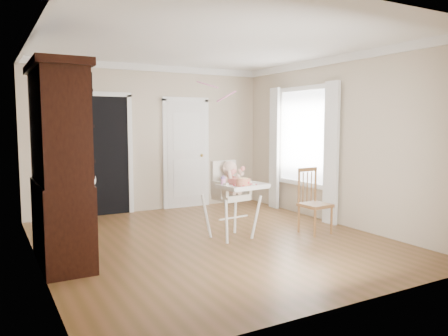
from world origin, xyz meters
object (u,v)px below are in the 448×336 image
sippy_cup (223,181)px  dining_chair (314,203)px  cake (243,182)px  high_chair (231,190)px  china_cabinet (60,165)px

sippy_cup → dining_chair: (1.42, -0.22, -0.40)m
cake → sippy_cup: size_ratio=1.54×
high_chair → sippy_cup: size_ratio=7.01×
cake → high_chair: bearing=92.6°
cake → dining_chair: dining_chair is taller
dining_chair → china_cabinet: bearing=171.2°
high_chair → cake: bearing=-94.8°
high_chair → cake: (0.01, -0.30, 0.14)m
sippy_cup → high_chair: bearing=29.7°
cake → sippy_cup: sippy_cup is taller
china_cabinet → dining_chair: bearing=-5.4°
china_cabinet → high_chair: bearing=-0.0°
high_chair → china_cabinet: bearing=172.6°
high_chair → dining_chair: 1.29m
cake → sippy_cup: 0.28m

